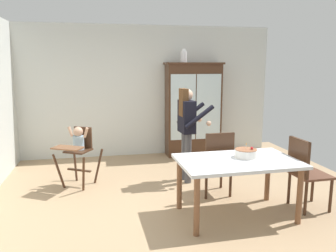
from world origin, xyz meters
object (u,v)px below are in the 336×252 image
Objects in this scene: dining_chair_far_side at (217,159)px; dining_chair_right_end at (304,169)px; ceramic_vase at (184,56)px; birthday_cake at (246,153)px; high_chair_with_toddler at (78,145)px; adult_person at (187,123)px; china_cabinet at (193,109)px; dining_table at (237,167)px.

dining_chair_right_end is (0.97, -0.66, 0.00)m from dining_chair_far_side.
dining_chair_far_side is at bearing -91.96° from ceramic_vase.
ceramic_vase reaches higher than birthday_cake.
ceramic_vase is at bearing 15.09° from dining_chair_right_end.
adult_person reaches higher than high_chair_with_toddler.
dining_chair_right_end is at bearing -77.17° from china_cabinet.
adult_person is at bearing -70.62° from dining_chair_far_side.
adult_person is 5.47× the size of birthday_cake.
adult_person is (-0.34, -1.60, -1.10)m from ceramic_vase.
adult_person is 1.46m from dining_table.
high_chair_with_toddler is 3.39× the size of birthday_cake.
high_chair_with_toddler is at bearing -144.70° from ceramic_vase.
china_cabinet is 7.21× the size of ceramic_vase.
adult_person reaches higher than birthday_cake.
dining_chair_far_side reaches higher than birthday_cake.
china_cabinet is 2.73m from high_chair_with_toddler.
adult_person is 1.59× the size of dining_chair_right_end.
adult_person is 1.40m from birthday_cake.
dining_chair_right_end is (2.96, -1.52, -0.10)m from high_chair_with_toddler.
birthday_cake reaches higher than dining_table.
birthday_cake is 0.85m from dining_chair_right_end.
dining_chair_far_side is at bearing 104.89° from birthday_cake.
birthday_cake is (0.14, 0.08, 0.15)m from dining_table.
birthday_cake is (2.15, -1.46, 0.14)m from high_chair_with_toddler.
dining_table is at bearing -7.27° from high_chair_with_toddler.
dining_chair_right_end reaches higher than high_chair_with_toddler.
birthday_cake is (-0.13, -2.92, -0.19)m from china_cabinet.
ceramic_vase reaches higher than dining_table.
adult_person reaches higher than dining_table.
dining_chair_far_side is (-0.29, -2.31, -0.42)m from china_cabinet.
birthday_cake is (0.42, -1.32, -0.17)m from adult_person.
birthday_cake is at bearing -3.94° from high_chair_with_toddler.
china_cabinet is 3.03m from dining_table.
dining_table is at bearing -151.11° from birthday_cake.
ceramic_vase reaches higher than dining_chair_right_end.
birthday_cake is (0.08, -2.92, -1.27)m from ceramic_vase.
ceramic_vase is 0.28× the size of dining_chair_right_end.
adult_person reaches higher than dining_chair_right_end.
ceramic_vase reaches higher than china_cabinet.
china_cabinet is at bearing 84.75° from dining_table.
high_chair_with_toddler is at bearing 81.11° from adult_person.
adult_person reaches higher than dining_chair_far_side.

